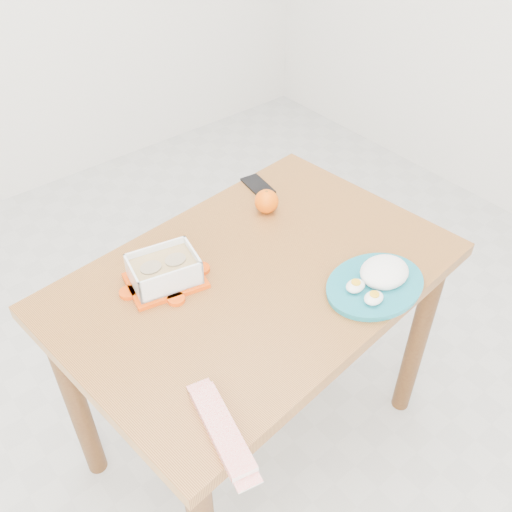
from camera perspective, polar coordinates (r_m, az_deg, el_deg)
ground at (r=2.17m, az=-1.46°, el=-12.96°), size 3.50×3.50×0.00m
dining_table at (r=1.57m, az=0.00°, el=-4.99°), size 1.09×0.79×0.75m
food_container at (r=1.45m, az=-9.16°, el=-1.46°), size 0.21×0.18×0.08m
orange_fruit at (r=1.67m, az=1.06°, el=5.49°), size 0.07×0.07×0.07m
rice_plate at (r=1.46m, az=12.13°, el=-2.29°), size 0.27×0.27×0.07m
candy_bar at (r=1.18m, az=-3.42°, el=-16.94°), size 0.10×0.22×0.02m
smartphone at (r=1.80m, az=0.18°, el=7.05°), size 0.08×0.13×0.01m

